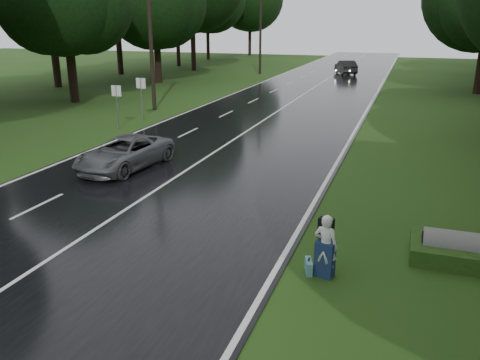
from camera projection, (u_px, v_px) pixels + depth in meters
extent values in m
plane|color=#244414|center=(74.00, 244.00, 13.72)|extent=(160.00, 160.00, 0.00)
cube|color=black|center=(269.00, 117.00, 31.65)|extent=(12.00, 140.00, 0.04)
cube|color=silver|center=(269.00, 117.00, 31.64)|extent=(0.12, 140.00, 0.01)
imported|color=#535559|center=(125.00, 153.00, 20.46)|extent=(2.77, 5.03, 1.34)
imported|color=black|center=(346.00, 67.00, 56.62)|extent=(3.28, 5.04, 1.57)
imported|color=silver|center=(326.00, 246.00, 11.78)|extent=(0.67, 0.51, 1.63)
cube|color=navy|center=(325.00, 259.00, 11.89)|extent=(0.51, 0.40, 0.91)
cube|color=black|center=(326.00, 228.00, 11.89)|extent=(0.40, 0.27, 0.52)
cube|color=teal|center=(309.00, 266.00, 12.13)|extent=(0.29, 0.51, 0.35)
cylinder|color=slate|center=(453.00, 259.00, 12.86)|extent=(1.60, 0.80, 0.80)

